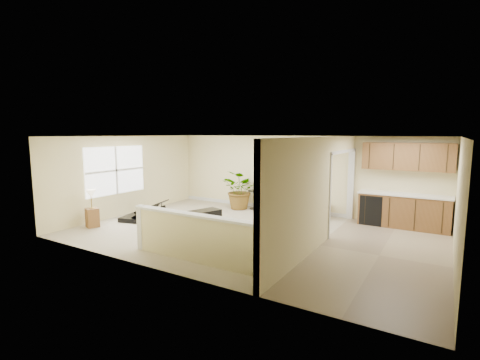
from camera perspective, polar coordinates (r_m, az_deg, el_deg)
The scene contains 20 objects.
floor at distance 9.11m, azimuth 1.71°, elevation -8.79°, with size 9.00×9.00×0.00m, color tan.
back_wall at distance 11.52m, azimuth 9.09°, elevation 0.94°, with size 9.00×0.04×2.50m, color beige.
front_wall at distance 6.43m, azimuth -11.55°, elevation -4.40°, with size 9.00×0.04×2.50m, color beige.
left_wall at distance 11.70m, azimuth -17.84°, elevation 0.77°, with size 0.04×6.00×2.50m, color beige.
right_wall at distance 7.73m, azimuth 32.27°, elevation -3.42°, with size 0.04×6.00×2.50m, color beige.
ceiling at distance 8.73m, azimuth 1.77°, elevation 7.15°, with size 9.00×6.00×0.04m, color white.
kitchen_vinyl at distance 8.11m, azimuth 21.88°, elevation -11.40°, with size 2.70×6.00×0.01m, color #9B8969.
interior_partition at distance 8.36m, azimuth 13.42°, elevation -1.90°, with size 0.18×5.99×2.50m.
pony_half_wall at distance 7.08m, azimuth -7.04°, elevation -9.30°, with size 3.42×0.22×1.00m.
left_window at distance 11.35m, azimuth -19.73°, elevation 1.50°, with size 0.05×2.15×1.45m, color white.
wall_art_left at distance 11.84m, azimuth 4.81°, elevation 3.62°, with size 0.48×0.04×0.58m.
wall_mirror at distance 11.33m, azimuth 10.50°, elevation 3.60°, with size 0.55×0.04×0.55m.
kitchen_cabinets at distance 10.54m, azimuth 24.77°, elevation -2.38°, with size 2.36×0.65×2.33m.
piano at distance 10.88m, azimuth -14.70°, elevation -3.54°, with size 1.73×1.74×1.22m.
piano_bench at distance 9.28m, azimuth -5.89°, elevation -6.69°, with size 0.43×0.86×0.57m, color black.
loveseat at distance 11.23m, azimuth 10.52°, elevation -3.92°, with size 1.85×1.34×0.92m.
accent_table at distance 11.90m, azimuth 2.36°, elevation -2.83°, with size 0.45×0.45×0.65m.
palm_plant at distance 11.85m, azimuth 0.13°, elevation -1.69°, with size 1.46×1.35×1.33m.
small_plant at distance 10.70m, azimuth 13.26°, elevation -5.38°, with size 0.35×0.35×0.48m.
lamp_stand at distance 10.45m, azimuth -23.12°, elevation -4.75°, with size 0.39×0.39×1.05m.
Camera 1 is at (4.29, -7.61, 2.58)m, focal length 26.00 mm.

